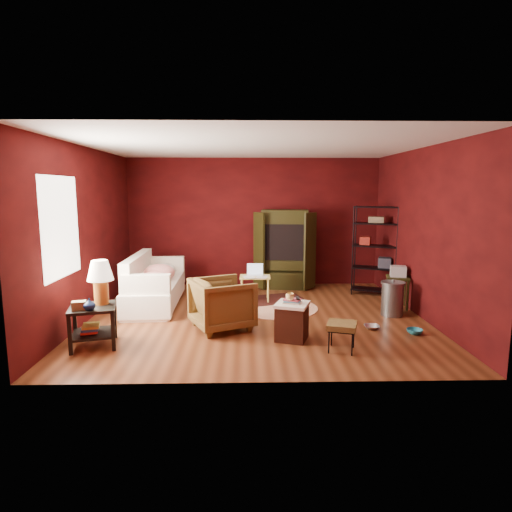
% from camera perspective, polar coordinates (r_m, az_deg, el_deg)
% --- Properties ---
extents(room, '(5.54, 5.04, 2.84)m').
position_cam_1_polar(room, '(6.98, -0.28, 3.00)').
color(room, brown).
rests_on(room, ground).
extents(sofa, '(0.75, 2.20, 0.85)m').
position_cam_1_polar(sofa, '(8.09, -13.45, -3.46)').
color(sofa, white).
rests_on(sofa, ground).
extents(armchair, '(1.05, 1.08, 0.86)m').
position_cam_1_polar(armchair, '(6.57, -4.51, -6.04)').
color(armchair, black).
rests_on(armchair, ground).
extents(pet_bowl_steel, '(0.24, 0.09, 0.24)m').
position_cam_1_polar(pet_bowl_steel, '(6.84, 15.20, -8.42)').
color(pet_bowl_steel, silver).
rests_on(pet_bowl_steel, ground).
extents(pet_bowl_turquoise, '(0.24, 0.11, 0.23)m').
position_cam_1_polar(pet_bowl_turquoise, '(6.81, 20.42, -8.78)').
color(pet_bowl_turquoise, teal).
rests_on(pet_bowl_turquoise, ground).
extents(vase, '(0.20, 0.20, 0.15)m').
position_cam_1_polar(vase, '(5.99, -21.34, -6.05)').
color(vase, '#0C1A3D').
rests_on(vase, side_table).
extents(mug, '(0.14, 0.13, 0.12)m').
position_cam_1_polar(mug, '(5.97, 4.56, -5.32)').
color(mug, '#FFD97C').
rests_on(mug, hamper).
extents(side_table, '(0.72, 0.72, 1.16)m').
position_cam_1_polar(side_table, '(6.21, -20.48, -4.88)').
color(side_table, black).
rests_on(side_table, ground).
extents(sofa_cushions, '(0.87, 2.06, 0.85)m').
position_cam_1_polar(sofa_cushions, '(8.07, -13.56, -3.53)').
color(sofa_cushions, white).
rests_on(sofa_cushions, sofa).
extents(hamper, '(0.56, 0.56, 0.61)m').
position_cam_1_polar(hamper, '(6.14, 4.81, -8.58)').
color(hamper, '#3B170D').
rests_on(hamper, ground).
extents(footstool, '(0.47, 0.47, 0.38)m').
position_cam_1_polar(footstool, '(5.81, 11.39, -9.22)').
color(footstool, black).
rests_on(footstool, ground).
extents(rug_round, '(1.78, 1.78, 0.01)m').
position_cam_1_polar(rug_round, '(7.77, 2.73, -6.90)').
color(rug_round, white).
rests_on(rug_round, ground).
extents(rug_oriental, '(1.36, 1.10, 0.01)m').
position_cam_1_polar(rug_oriental, '(8.30, 2.24, -5.81)').
color(rug_oriental, '#4A1913').
rests_on(rug_oriental, ground).
extents(laptop_desk, '(0.58, 0.46, 0.71)m').
position_cam_1_polar(laptop_desk, '(8.14, -0.13, -3.04)').
color(laptop_desk, '#FFEC74').
rests_on(laptop_desk, ground).
extents(tv_armoire, '(1.32, 0.80, 1.69)m').
position_cam_1_polar(tv_armoire, '(9.20, 3.83, 1.11)').
color(tv_armoire, black).
rests_on(tv_armoire, ground).
extents(wire_shelving, '(0.95, 0.68, 1.79)m').
position_cam_1_polar(wire_shelving, '(8.91, 15.69, 1.22)').
color(wire_shelving, black).
rests_on(wire_shelving, ground).
extents(small_stand, '(0.47, 0.47, 0.77)m').
position_cam_1_polar(small_stand, '(8.07, 18.39, -2.63)').
color(small_stand, black).
rests_on(small_stand, ground).
extents(trash_can, '(0.53, 0.53, 0.62)m').
position_cam_1_polar(trash_can, '(7.62, 17.72, -5.41)').
color(trash_can, gray).
rests_on(trash_can, ground).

